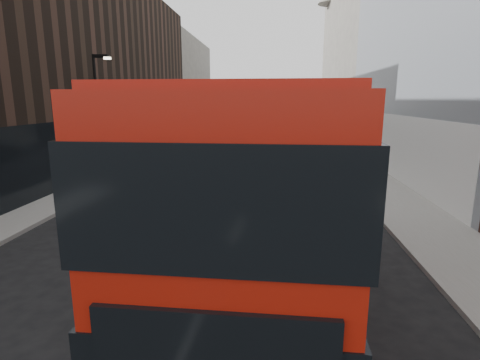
% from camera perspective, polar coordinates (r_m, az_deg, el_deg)
% --- Properties ---
extents(sidewalk_right, '(3.00, 80.00, 0.15)m').
position_cam_1_polar(sidewalk_right, '(29.01, 16.32, 2.54)').
color(sidewalk_right, slate).
rests_on(sidewalk_right, ground).
extents(sidewalk_left, '(2.00, 80.00, 0.15)m').
position_cam_1_polar(sidewalk_left, '(30.08, -14.06, 3.00)').
color(sidewalk_left, slate).
rests_on(sidewalk_left, ground).
extents(building_modern_block, '(5.03, 22.00, 20.00)m').
position_cam_1_polar(building_modern_block, '(26.46, 28.65, 22.15)').
color(building_modern_block, '#ABB0B6').
rests_on(building_modern_block, ground).
extents(building_victorian, '(6.50, 24.00, 21.00)m').
position_cam_1_polar(building_victorian, '(48.29, 17.27, 17.56)').
color(building_victorian, '#69645D').
rests_on(building_victorian, ground).
extents(building_left_mid, '(5.00, 24.00, 14.00)m').
position_cam_1_polar(building_left_mid, '(35.71, -17.48, 15.36)').
color(building_left_mid, black).
rests_on(building_left_mid, ground).
extents(building_left_far, '(5.00, 20.00, 13.00)m').
position_cam_1_polar(building_left_far, '(56.68, -8.80, 13.87)').
color(building_left_far, '#69645D').
rests_on(building_left_far, ground).
extents(street_lamp, '(1.06, 0.22, 7.00)m').
position_cam_1_polar(street_lamp, '(23.33, -20.73, 10.18)').
color(street_lamp, black).
rests_on(street_lamp, sidewalk_left).
extents(red_bus, '(3.16, 12.10, 4.85)m').
position_cam_1_polar(red_bus, '(9.19, 2.76, -0.31)').
color(red_bus, '#961409').
rests_on(red_bus, ground).
extents(grey_bus, '(2.96, 10.04, 3.21)m').
position_cam_1_polar(grey_bus, '(42.01, 7.63, 8.02)').
color(grey_bus, black).
rests_on(grey_bus, ground).
extents(car_a, '(1.49, 3.60, 1.22)m').
position_cam_1_polar(car_a, '(18.20, 1.45, -0.75)').
color(car_a, black).
rests_on(car_a, ground).
extents(car_b, '(1.66, 4.37, 1.42)m').
position_cam_1_polar(car_b, '(24.80, 6.33, 2.89)').
color(car_b, gray).
rests_on(car_b, ground).
extents(car_c, '(2.08, 4.44, 1.25)m').
position_cam_1_polar(car_c, '(27.53, 5.10, 3.66)').
color(car_c, black).
rests_on(car_c, ground).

